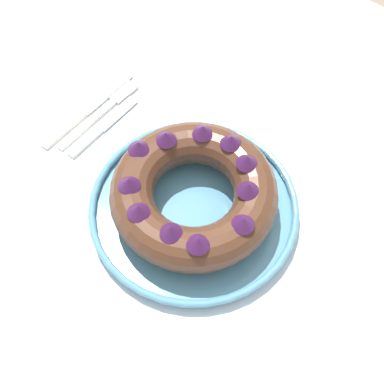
# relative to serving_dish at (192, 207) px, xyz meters

# --- Properties ---
(ground_plane) EXTENTS (8.00, 8.00, 0.00)m
(ground_plane) POSITION_rel_serving_dish_xyz_m (0.00, 0.02, -0.74)
(ground_plane) COLOR gray
(dining_table) EXTENTS (1.53, 1.25, 0.73)m
(dining_table) POSITION_rel_serving_dish_xyz_m (0.00, 0.02, -0.08)
(dining_table) COLOR silver
(dining_table) RESTS_ON ground_plane
(serving_dish) EXTENTS (0.34, 0.34, 0.02)m
(serving_dish) POSITION_rel_serving_dish_xyz_m (0.00, 0.00, 0.00)
(serving_dish) COLOR #518EB2
(serving_dish) RESTS_ON dining_table
(bundt_cake) EXTENTS (0.27, 0.27, 0.09)m
(bundt_cake) POSITION_rel_serving_dish_xyz_m (0.00, -0.00, 0.05)
(bundt_cake) COLOR #4C2D1E
(bundt_cake) RESTS_ON serving_dish
(fork) EXTENTS (0.02, 0.20, 0.01)m
(fork) POSITION_rel_serving_dish_xyz_m (-0.26, 0.06, -0.01)
(fork) COLOR white
(fork) RESTS_ON dining_table
(serving_knife) EXTENTS (0.02, 0.23, 0.01)m
(serving_knife) POSITION_rel_serving_dish_xyz_m (-0.29, 0.03, -0.01)
(serving_knife) COLOR white
(serving_knife) RESTS_ON dining_table
(cake_knife) EXTENTS (0.02, 0.17, 0.01)m
(cake_knife) POSITION_rel_serving_dish_xyz_m (-0.24, 0.02, -0.01)
(cake_knife) COLOR white
(cake_knife) RESTS_ON dining_table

